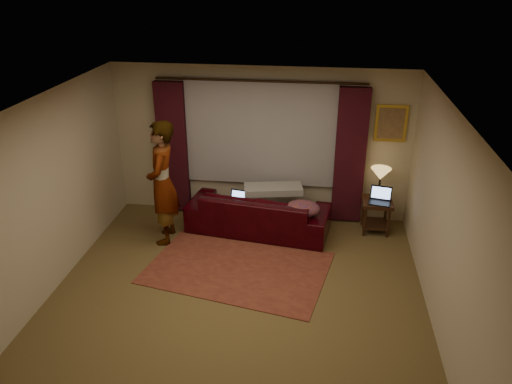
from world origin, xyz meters
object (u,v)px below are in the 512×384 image
Objects in this scene: sofa at (259,205)px; end_table at (376,216)px; laptop_table at (380,196)px; person at (162,183)px; laptop_sofa at (238,200)px; tiffany_lamp at (380,183)px.

end_table is (1.92, 0.24, -0.18)m from sofa.
end_table is at bearing 115.00° from laptop_table.
laptop_table is 0.19× the size of person.
person reaches higher than end_table.
sofa is at bearing -164.33° from laptop_table.
end_table is 0.28× the size of person.
sofa is 4.10× the size of end_table.
sofa is at bearing 25.13° from laptop_sofa.
end_table is 1.52× the size of laptop_table.
tiffany_lamp is (2.27, 0.44, 0.24)m from laptop_sofa.
tiffany_lamp is 0.25m from laptop_table.
sofa is 1.17× the size of person.
laptop_table is (0.02, -0.10, 0.40)m from end_table.
person is at bearing -157.98° from laptop_table.
sofa reaches higher than end_table.
laptop_sofa is 1.24m from person.
laptop_table is (1.94, 0.15, 0.22)m from sofa.
tiffany_lamp is (1.94, 0.35, 0.36)m from sofa.
laptop_sofa is at bearing -162.72° from laptop_table.
tiffany_lamp is at bearing 80.20° from end_table.
laptop_sofa is 0.18× the size of person.
tiffany_lamp is at bearing 21.01° from laptop_sofa.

